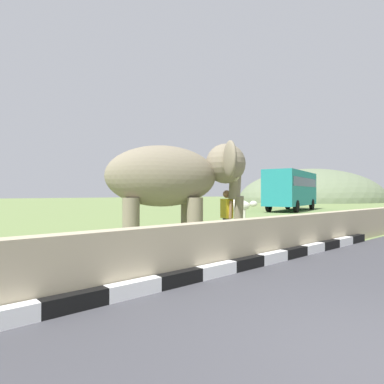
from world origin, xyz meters
TOP-DOWN VIEW (x-y plane):
  - striped_curb at (-0.35, 3.42)m, footprint 16.20×0.20m
  - barrier_parapet at (2.00, 3.72)m, footprint 28.00×0.36m
  - elephant at (2.30, 6.32)m, footprint 3.95×3.43m
  - person_handler at (3.87, 5.78)m, footprint 0.37×0.64m
  - bus_teal at (22.83, 15.17)m, footprint 9.19×4.86m
  - cow_near at (10.10, 10.71)m, footprint 1.53×1.72m
  - hill_east at (55.00, 30.49)m, footprint 31.35×25.08m

SIDE VIEW (x-z plane):
  - hill_east at x=55.00m, z-range -6.20..6.20m
  - striped_curb at x=-0.35m, z-range 0.00..0.24m
  - barrier_parapet at x=2.00m, z-range 0.00..1.00m
  - cow_near at x=10.10m, z-range 0.26..1.48m
  - person_handler at x=3.87m, z-range 0.10..1.75m
  - elephant at x=2.30m, z-range 0.48..3.49m
  - bus_teal at x=22.83m, z-range 0.33..3.83m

